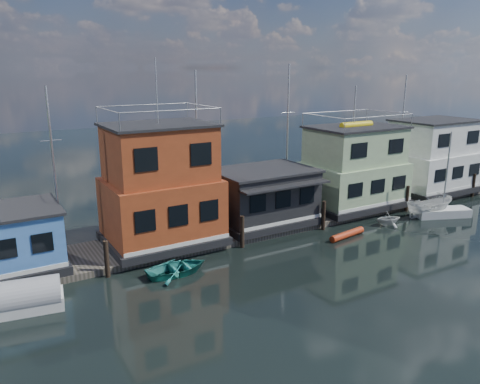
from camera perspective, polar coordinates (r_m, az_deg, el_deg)
ground at (r=27.44m, az=17.88°, el=-10.98°), size 160.00×160.00×0.00m
dock at (r=35.71m, az=3.48°, el=-3.82°), size 48.00×5.00×0.40m
houseboat_blue at (r=29.53m, az=-26.97°, el=-5.43°), size 6.40×4.90×3.66m
houseboat_red at (r=30.82m, az=-9.63°, el=0.53°), size 7.40×5.90×11.86m
houseboat_dark at (r=34.78m, az=2.87°, el=-0.50°), size 7.40×6.10×4.06m
houseboat_green at (r=40.07m, az=13.70°, el=2.82°), size 8.40×5.90×7.03m
houseboat_white at (r=47.51m, az=22.43°, el=3.94°), size 8.40×5.90×6.66m
pilings at (r=33.08m, az=5.74°, el=-3.76°), size 42.28×0.28×2.20m
background_masts at (r=41.92m, az=4.41°, el=6.50°), size 36.40×0.16×12.00m
day_sailer at (r=41.13m, az=23.44°, el=-2.22°), size 4.58×2.97×6.86m
motorboat at (r=40.47m, az=22.02°, el=-1.78°), size 4.33×2.49×1.58m
red_kayak at (r=34.06m, az=12.93°, el=-5.06°), size 3.30×0.98×0.48m
tarp_runabout at (r=25.92m, az=-25.58°, el=-11.76°), size 4.50×2.36×1.74m
dinghy_teal at (r=27.77m, az=-7.66°, el=-9.17°), size 3.69×2.66×0.76m
dinghy_white at (r=37.41m, az=17.61°, el=-3.07°), size 2.48×2.27×1.11m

